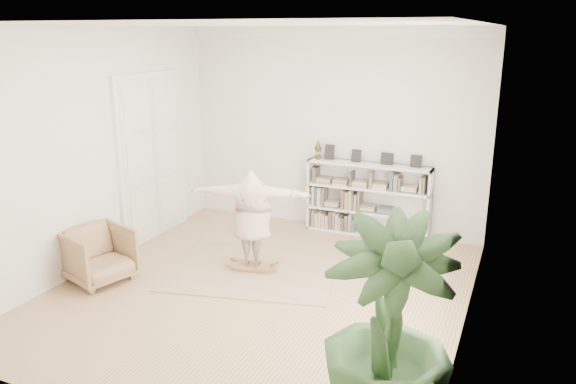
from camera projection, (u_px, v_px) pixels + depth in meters
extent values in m
plane|color=#8F6E4A|center=(261.00, 290.00, 7.93)|extent=(6.00, 6.00, 0.00)
plane|color=silver|center=(333.00, 131.00, 10.08)|extent=(5.50, 0.00, 5.50)
plane|color=silver|center=(104.00, 241.00, 4.78)|extent=(5.50, 0.00, 5.50)
plane|color=silver|center=(96.00, 149.00, 8.48)|extent=(0.00, 6.00, 6.00)
plane|color=silver|center=(476.00, 188.00, 6.38)|extent=(0.00, 6.00, 6.00)
plane|color=white|center=(257.00, 25.00, 6.93)|extent=(6.00, 6.00, 0.00)
cube|color=white|center=(334.00, 32.00, 9.55)|extent=(5.50, 0.12, 0.18)
cube|color=white|center=(152.00, 158.00, 9.72)|extent=(0.08, 1.78, 2.92)
cube|color=silver|center=(138.00, 163.00, 9.36)|extent=(0.06, 0.78, 2.80)
cube|color=silver|center=(167.00, 154.00, 10.07)|extent=(0.06, 0.78, 2.80)
cube|color=silver|center=(311.00, 193.00, 10.35)|extent=(0.04, 0.35, 1.30)
cube|color=silver|center=(429.00, 207.00, 9.53)|extent=(0.04, 0.35, 1.30)
cube|color=silver|center=(370.00, 197.00, 10.08)|extent=(2.20, 0.04, 1.30)
cube|color=silver|center=(366.00, 233.00, 10.11)|extent=(2.20, 0.35, 0.04)
cube|color=silver|center=(367.00, 211.00, 10.00)|extent=(2.20, 0.35, 0.04)
cube|color=silver|center=(368.00, 188.00, 9.88)|extent=(2.20, 0.35, 0.04)
cube|color=silver|center=(369.00, 165.00, 9.76)|extent=(2.20, 0.35, 0.04)
cube|color=black|center=(329.00, 153.00, 10.06)|extent=(0.18, 0.07, 0.24)
cube|color=black|center=(356.00, 155.00, 9.87)|extent=(0.18, 0.07, 0.24)
cube|color=black|center=(387.00, 158.00, 9.66)|extent=(0.18, 0.07, 0.24)
cube|color=black|center=(416.00, 160.00, 9.47)|extent=(0.18, 0.07, 0.24)
imported|color=tan|center=(99.00, 255.00, 8.13)|extent=(1.09, 1.07, 0.79)
cube|color=tan|center=(253.00, 270.00, 8.58)|extent=(2.88, 2.50, 0.02)
cube|color=#98663D|center=(253.00, 265.00, 8.56)|extent=(0.59, 0.43, 0.03)
cube|color=#98663D|center=(253.00, 268.00, 8.57)|extent=(0.37, 0.13, 0.04)
cube|color=#98663D|center=(253.00, 268.00, 8.57)|extent=(0.37, 0.13, 0.04)
cube|color=#98663D|center=(253.00, 265.00, 8.56)|extent=(0.22, 0.10, 0.11)
cube|color=#98663D|center=(253.00, 265.00, 8.56)|extent=(0.22, 0.10, 0.11)
imported|color=beige|center=(252.00, 216.00, 8.34)|extent=(1.90, 0.89, 1.49)
imported|color=#2F5028|center=(387.00, 332.00, 4.84)|extent=(1.27, 1.27, 2.04)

